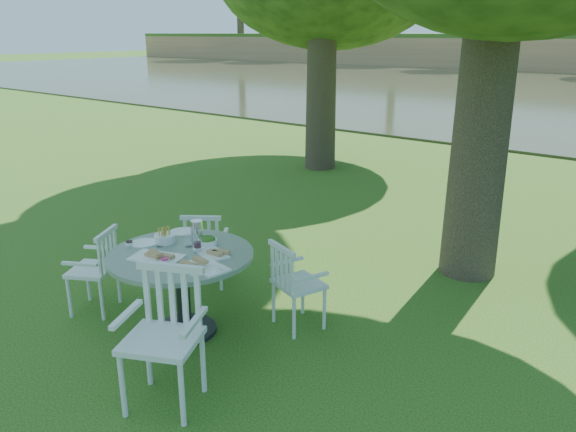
# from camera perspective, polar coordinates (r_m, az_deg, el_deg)

# --- Properties ---
(ground) EXTENTS (140.00, 140.00, 0.00)m
(ground) POSITION_cam_1_polar(r_m,az_deg,el_deg) (5.77, -1.26, -8.54)
(ground) COLOR #1E430E
(ground) RESTS_ON ground
(table) EXTENTS (1.26, 1.26, 0.77)m
(table) POSITION_cam_1_polar(r_m,az_deg,el_deg) (5.03, -10.75, -5.48)
(table) COLOR black
(table) RESTS_ON ground
(chair_ne) EXTENTS (0.52, 0.50, 0.82)m
(chair_ne) POSITION_cam_1_polar(r_m,az_deg,el_deg) (5.06, 0.31, -6.48)
(chair_ne) COLOR white
(chair_ne) RESTS_ON ground
(chair_nw) EXTENTS (0.57, 0.56, 0.82)m
(chair_nw) POSITION_cam_1_polar(r_m,az_deg,el_deg) (5.93, -8.56, -2.85)
(chair_nw) COLOR white
(chair_nw) RESTS_ON ground
(chair_sw) EXTENTS (0.55, 0.56, 0.83)m
(chair_sw) POSITION_cam_1_polar(r_m,az_deg,el_deg) (5.66, -18.60, -4.69)
(chair_sw) COLOR white
(chair_sw) RESTS_ON ground
(chair_se) EXTENTS (0.67, 0.65, 1.01)m
(chair_se) POSITION_cam_1_polar(r_m,az_deg,el_deg) (4.19, -12.22, -10.73)
(chair_se) COLOR white
(chair_se) RESTS_ON ground
(tableware) EXTENTS (1.17, 0.88, 0.21)m
(tableware) POSITION_cam_1_polar(r_m,az_deg,el_deg) (5.03, -10.54, -2.84)
(tableware) COLOR white
(tableware) RESTS_ON table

